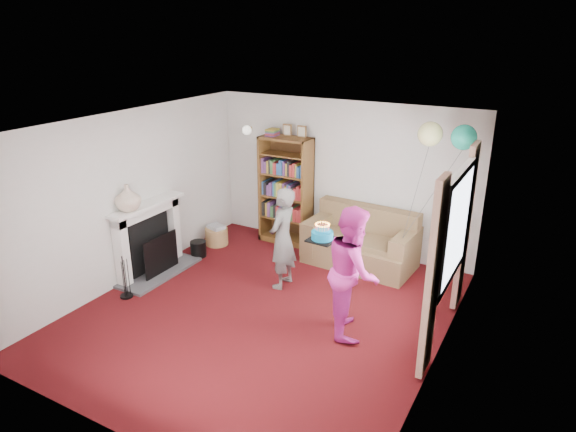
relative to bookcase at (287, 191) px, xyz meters
The scene contains 16 objects.
ground 2.64m from the bookcase, 68.07° to the right, with size 5.00×5.00×0.00m, color #370808.
wall_back 1.01m from the bookcase, 12.71° to the left, with size 4.50×0.02×2.50m, color silver.
wall_left 2.68m from the bookcase, 120.09° to the right, with size 0.02×5.00×2.50m, color silver.
wall_right 3.94m from the bookcase, 35.83° to the right, with size 0.02×5.00×2.50m, color silver.
ceiling 2.95m from the bookcase, 68.07° to the right, with size 4.50×5.00×0.01m, color white.
fireplace 2.44m from the bookcase, 118.84° to the right, with size 0.55×1.80×1.12m.
window_bay 3.58m from the bookcase, 28.51° to the right, with size 0.14×2.02×2.20m.
wall_sconce 1.27m from the bookcase, behind, with size 0.16×0.23×0.16m.
bookcase is the anchor object (origin of this frame).
sofa 1.62m from the bookcase, ahead, with size 1.69×0.89×0.89m.
wicker_basket 1.44m from the bookcase, 142.24° to the right, with size 0.39×0.39×0.36m.
person_striped 1.70m from the bookcase, 62.74° to the right, with size 0.54×0.36×1.49m, color black.
person_magenta 2.98m from the bookcase, 45.17° to the right, with size 0.79×0.62×1.63m, color #C92893.
birthday_cake 2.54m from the bookcase, 50.57° to the right, with size 0.33×0.33×0.22m.
balloons 3.01m from the bookcase, ahead, with size 0.85×0.33×1.72m.
mantel_vase 2.76m from the bookcase, 115.96° to the right, with size 0.36×0.36×0.38m, color beige.
Camera 1 is at (3.18, -5.04, 3.59)m, focal length 32.00 mm.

